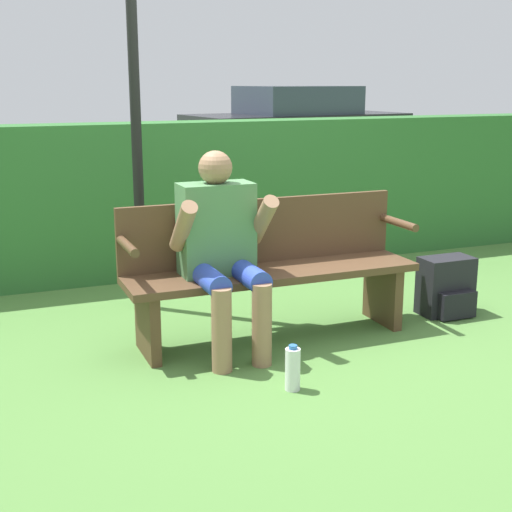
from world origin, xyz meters
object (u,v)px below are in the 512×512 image
Objects in this scene: backpack at (447,288)px; person_seated at (222,243)px; parked_car at (297,125)px; water_bottle at (293,369)px; signpost at (136,109)px; park_bench at (269,266)px.

person_seated is at bearing -178.63° from backpack.
parked_car is at bearing 62.32° from person_seated.
water_bottle is 2.08m from signpost.
park_bench is at bearing -54.97° from signpost.
person_seated is at bearing -125.04° from parked_car.
signpost is (-0.59, 0.84, 0.91)m from park_bench.
signpost reaches higher than backpack.
water_bottle is at bearing -122.75° from parked_car.
person_seated is (-0.34, -0.11, 0.20)m from park_bench.
backpack is at bearing 1.37° from person_seated.
signpost is 9.64m from parked_car.
park_bench is 10.07m from parked_car.
person_seated is at bearing 101.46° from water_bottle.
person_seated is 4.79× the size of water_bottle.
park_bench is 1.55× the size of person_seated.
parked_car is (5.04, 8.19, -0.67)m from signpost.
signpost is at bearing 153.71° from backpack.
park_bench is 4.59× the size of backpack.
water_bottle is (-0.20, -0.79, -0.32)m from park_bench.
parked_car is (4.80, 9.14, 0.05)m from person_seated.
person_seated is at bearing -75.37° from signpost.
backpack is at bearing -116.68° from parked_car.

